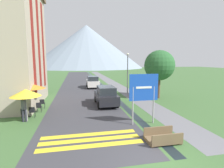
% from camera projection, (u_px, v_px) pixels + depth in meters
% --- Properties ---
extents(ground_plane, '(160.00, 160.00, 0.00)m').
position_uv_depth(ground_plane, '(98.00, 89.00, 26.77)').
color(ground_plane, '#3D6033').
extents(road, '(6.40, 60.00, 0.01)m').
position_uv_depth(road, '(79.00, 81.00, 35.96)').
color(road, '#38383D').
rests_on(road, ground_plane).
extents(footpath, '(2.20, 60.00, 0.01)m').
position_uv_depth(footpath, '(109.00, 81.00, 37.19)').
color(footpath, slate).
rests_on(footpath, ground_plane).
extents(drainage_channel, '(0.60, 60.00, 0.00)m').
position_uv_depth(drainage_channel, '(97.00, 81.00, 36.71)').
color(drainage_channel, black).
rests_on(drainage_channel, ground_plane).
extents(crosswalk_marking, '(5.44, 1.84, 0.01)m').
position_uv_depth(crosswalk_marking, '(91.00, 140.00, 9.49)').
color(crosswalk_marking, yellow).
rests_on(crosswalk_marking, ground_plane).
extents(mountain_distant, '(65.67, 65.67, 24.81)m').
position_uv_depth(mountain_distant, '(87.00, 47.00, 102.95)').
color(mountain_distant, gray).
rests_on(mountain_distant, ground_plane).
extents(hotel_building, '(5.98, 9.02, 11.79)m').
position_uv_depth(hotel_building, '(7.00, 38.00, 16.26)').
color(hotel_building, tan).
rests_on(hotel_building, ground_plane).
extents(road_sign, '(2.00, 0.11, 3.41)m').
position_uv_depth(road_sign, '(144.00, 91.00, 11.58)').
color(road_sign, '#9E9EA3').
rests_on(road_sign, ground_plane).
extents(footbridge, '(1.70, 1.10, 0.65)m').
position_uv_depth(footbridge, '(163.00, 138.00, 9.21)').
color(footbridge, brown).
rests_on(footbridge, ground_plane).
extents(parked_car_near, '(1.92, 4.24, 1.82)m').
position_uv_depth(parked_car_near, '(106.00, 96.00, 16.89)').
color(parked_car_near, black).
rests_on(parked_car_near, ground_plane).
extents(parked_car_far, '(1.92, 4.03, 1.82)m').
position_uv_depth(parked_car_far, '(93.00, 82.00, 27.62)').
color(parked_car_far, silver).
rests_on(parked_car_far, ground_plane).
extents(cafe_chair_middle, '(0.40, 0.40, 0.85)m').
position_uv_depth(cafe_chair_middle, '(39.00, 106.00, 14.47)').
color(cafe_chair_middle, black).
rests_on(cafe_chair_middle, ground_plane).
extents(cafe_chair_near_right, '(0.40, 0.40, 0.85)m').
position_uv_depth(cafe_chair_near_right, '(32.00, 111.00, 13.08)').
color(cafe_chair_near_right, black).
rests_on(cafe_chair_near_right, ground_plane).
extents(cafe_chair_near_left, '(0.40, 0.40, 0.85)m').
position_uv_depth(cafe_chair_near_left, '(24.00, 113.00, 12.65)').
color(cafe_chair_near_left, black).
rests_on(cafe_chair_near_left, ground_plane).
extents(cafe_chair_far_right, '(0.40, 0.40, 0.85)m').
position_uv_depth(cafe_chair_far_right, '(42.00, 103.00, 15.63)').
color(cafe_chair_far_right, black).
rests_on(cafe_chair_far_right, ground_plane).
extents(cafe_umbrella_front_yellow, '(2.06, 2.06, 2.31)m').
position_uv_depth(cafe_umbrella_front_yellow, '(26.00, 93.00, 12.15)').
color(cafe_umbrella_front_yellow, '#B7B2A8').
rests_on(cafe_umbrella_front_yellow, ground_plane).
extents(cafe_umbrella_middle_orange, '(2.08, 2.08, 2.35)m').
position_uv_depth(cafe_umbrella_middle_orange, '(32.00, 86.00, 14.43)').
color(cafe_umbrella_middle_orange, '#B7B2A8').
rests_on(cafe_umbrella_middle_orange, ground_plane).
extents(person_standing_terrace, '(0.32, 0.32, 1.77)m').
position_uv_depth(person_standing_terrace, '(24.00, 108.00, 12.16)').
color(person_standing_terrace, '#282833').
rests_on(person_standing_terrace, ground_plane).
extents(person_seated_near, '(0.32, 0.32, 1.22)m').
position_uv_depth(person_seated_near, '(29.00, 107.00, 13.76)').
color(person_seated_near, '#282833').
rests_on(person_seated_near, ground_plane).
extents(person_seated_far, '(0.32, 0.32, 1.20)m').
position_uv_depth(person_seated_far, '(32.00, 103.00, 14.91)').
color(person_seated_far, '#282833').
rests_on(person_seated_far, ground_plane).
extents(streetlamp, '(0.28, 0.28, 5.24)m').
position_uv_depth(streetlamp, '(128.00, 70.00, 22.76)').
color(streetlamp, '#515156').
rests_on(streetlamp, ground_plane).
extents(tree_by_path, '(3.39, 3.39, 5.43)m').
position_uv_depth(tree_by_path, '(159.00, 66.00, 19.54)').
color(tree_by_path, brown).
rests_on(tree_by_path, ground_plane).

